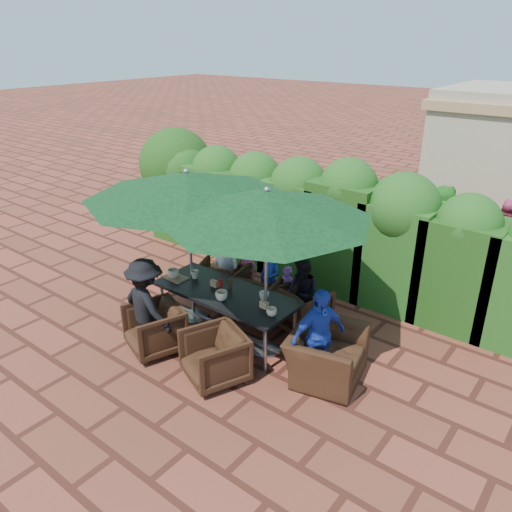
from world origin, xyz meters
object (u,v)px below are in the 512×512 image
Objects in this scene: dining_table at (225,296)px; umbrella_right at (267,205)px; umbrella_left at (187,185)px; chair_near_right at (214,354)px; chair_far_left at (220,278)px; chair_far_mid at (259,291)px; chair_end_right at (326,347)px; chair_far_right at (302,306)px; chair_near_left at (154,327)px.

dining_table is 0.79× the size of umbrella_right.
umbrella_left reaches higher than chair_near_right.
chair_far_mid is (0.89, -0.04, 0.04)m from chair_far_left.
umbrella_left is at bearing 76.79° from chair_end_right.
chair_far_mid reaches higher than chair_far_right.
chair_near_right is at bearing -35.62° from umbrella_left.
chair_near_left is at bearing -121.68° from dining_table.
umbrella_left is at bearing 42.00° from chair_far_right.
chair_far_mid is 1.84m from chair_near_left.
chair_far_left is 0.90m from chair_far_mid.
umbrella_right is 2.61m from chair_far_left.
chair_far_right is at bearing 49.68° from dining_table.
umbrella_right is at bearing 57.58° from chair_near_left.
chair_far_right is (0.77, 0.91, -0.30)m from dining_table.
dining_table is 1.72m from umbrella_left.
dining_table is 1.70m from umbrella_right.
chair_far_right reaches higher than chair_far_left.
chair_end_right reaches higher than chair_far_left.
dining_table is 0.90m from chair_far_mid.
chair_end_right is (2.62, -0.82, 0.10)m from chair_far_left.
chair_end_right reaches higher than dining_table.
dining_table is 1.32m from chair_far_left.
chair_near_left is at bearing -155.77° from chair_near_right.
dining_table is at bearing 63.10° from chair_far_right.
dining_table is at bearing 81.86° from chair_far_mid.
umbrella_right reaches higher than dining_table.
umbrella_right is 2.02m from chair_end_right.
umbrella_left is 1.08× the size of umbrella_right.
chair_near_right is (-0.13, -0.93, -1.83)m from umbrella_right.
chair_near_left is 1.00× the size of chair_near_right.
umbrella_left is 2.90× the size of chair_end_right.
umbrella_left is 2.09m from chair_near_left.
chair_near_right is at bearing -56.91° from dining_table.
chair_end_right is (1.73, -0.79, 0.06)m from chair_far_mid.
dining_table is 1.10m from chair_near_right.
chair_near_left is at bearing 67.20° from chair_far_right.
chair_far_right is 0.97× the size of chair_near_right.
umbrella_left reaches higher than chair_far_right.
dining_table is at bearing 114.31° from chair_far_left.
umbrella_left is 3.82× the size of chair_far_mid.
umbrella_right is 2.70× the size of chair_end_right.
chair_end_right reaches higher than chair_near_left.
chair_end_right is at bearing 63.03° from chair_near_right.
umbrella_left reaches higher than dining_table.
dining_table is 0.74× the size of umbrella_left.
chair_far_mid is 0.76× the size of chair_end_right.
umbrella_left reaches higher than chair_near_left.
chair_far_mid is (-0.74, 0.80, -1.82)m from umbrella_right.
chair_far_mid is 1.03× the size of chair_near_left.
chair_near_left is at bearing 63.07° from chair_far_mid.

